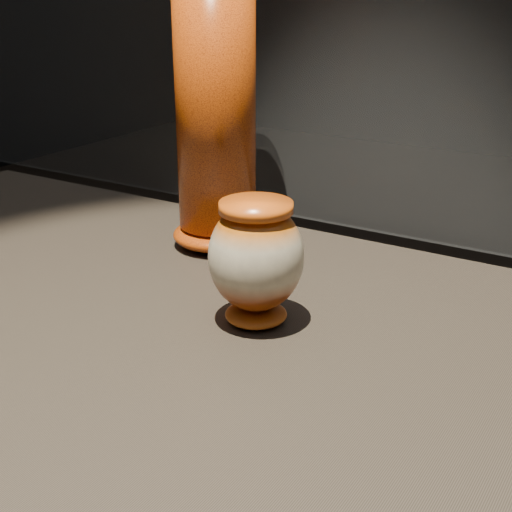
% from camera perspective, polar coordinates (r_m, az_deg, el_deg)
% --- Properties ---
extents(main_vase, '(0.12, 0.12, 0.15)m').
position_cam_1_polar(main_vase, '(0.85, 0.00, -0.18)').
color(main_vase, maroon).
rests_on(main_vase, display_plinth).
extents(tall_vase, '(0.16, 0.16, 0.45)m').
position_cam_1_polar(tall_vase, '(1.08, -3.25, 11.86)').
color(tall_vase, '#CB4D0D').
rests_on(tall_vase, display_plinth).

